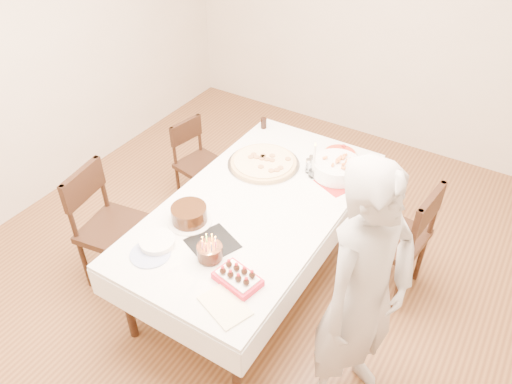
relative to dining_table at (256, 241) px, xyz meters
The scene contains 22 objects.
floor 0.38m from the dining_table, 146.92° to the left, with size 5.00×5.00×0.00m, color brown.
wall_back 2.70m from the dining_table, 90.48° to the left, with size 4.50×0.04×2.70m, color beige.
wall_left 2.47m from the dining_table, behind, with size 0.04×5.00×2.70m, color beige.
dining_table is the anchor object (origin of this frame).
chair_right_savory 1.00m from the dining_table, 27.91° to the left, with size 0.51×0.51×0.99m, color black, non-canonical shape.
chair_left_savory 1.08m from the dining_table, 149.28° to the left, with size 0.41×0.41×0.81m, color black, non-canonical shape.
chair_left_dessert 1.05m from the dining_table, 148.31° to the right, with size 0.50×0.50×0.99m, color black, non-canonical shape.
person 1.24m from the dining_table, 26.96° to the right, with size 0.64×0.42×1.77m, color #ABA5A1.
pizza_white 0.62m from the dining_table, 114.74° to the left, with size 0.57×0.57×0.04m, color beige.
pizza_pepperoni 0.98m from the dining_table, 72.87° to the left, with size 0.29×0.29×0.04m, color red.
red_placemat 0.75m from the dining_table, 53.28° to the left, with size 0.26×0.26×0.01m, color #B21E1E.
pasta_bowl 0.83m from the dining_table, 60.88° to the left, with size 0.37×0.37×0.12m, color white.
taper_candle 0.76m from the dining_table, 68.43° to the left, with size 0.07×0.07×0.31m, color white.
shaker_pair 0.70m from the dining_table, 75.02° to the left, with size 0.10×0.10×0.12m, color white, non-canonical shape.
cola_glass 1.12m from the dining_table, 118.14° to the left, with size 0.05×0.05×0.09m, color black.
layer_cake 0.66m from the dining_table, 125.14° to the right, with size 0.31×0.31×0.12m, color black.
cake_board 0.62m from the dining_table, 92.65° to the right, with size 0.28×0.28×0.01m, color black.
birthday_cake 0.77m from the dining_table, 86.26° to the right, with size 0.16×0.16×0.16m, color #3B2110.
strawberry_box 0.85m from the dining_table, 66.61° to the right, with size 0.27×0.18×0.07m, color red, non-canonical shape.
box_lid 1.01m from the dining_table, 69.03° to the right, with size 0.29×0.20×0.02m, color beige.
plate_stack 0.86m from the dining_table, 114.63° to the right, with size 0.23×0.23×0.05m, color white.
china_plate 0.92m from the dining_table, 111.03° to the right, with size 0.26×0.26×0.01m, color white.
Camera 1 is at (1.47, -2.34, 3.02)m, focal length 35.00 mm.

